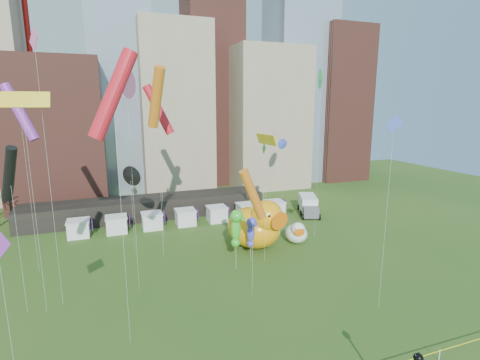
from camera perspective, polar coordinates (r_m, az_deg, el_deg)
name	(u,v)px	position (r m, az deg, el deg)	size (l,w,h in m)	color
skyline	(164,88)	(78.42, -11.92, 14.04)	(101.00, 23.00, 68.00)	brown
pavilion	(148,207)	(60.92, -14.38, -4.22)	(38.00, 6.00, 3.20)	black
vendor_tents	(186,218)	(56.02, -8.59, -5.91)	(33.24, 2.80, 2.40)	white
big_duck	(256,225)	(46.25, 2.62, -7.10)	(8.53, 9.49, 6.63)	#FFA30D
small_duck	(297,233)	(48.81, 8.94, -8.22)	(3.83, 4.40, 3.10)	white
seahorse_green	(236,225)	(39.46, -0.63, -7.16)	(1.81, 2.04, 6.94)	silver
seahorse_purple	(251,230)	(42.03, 1.76, -7.87)	(1.46, 1.69, 5.37)	silver
box_truck	(308,205)	(61.87, 10.73, -3.88)	(4.92, 7.42, 2.97)	white
kite_0	(159,110)	(49.42, -12.74, 10.74)	(4.08, 2.17, 20.69)	silver
kite_1	(35,53)	(34.49, -29.61, 17.05)	(0.95, 1.77, 24.11)	silver
kite_2	(130,176)	(45.52, -16.94, 0.58)	(1.52, 2.20, 10.77)	silver
kite_3	(321,79)	(48.65, 12.73, 15.31)	(1.89, 2.18, 22.54)	silver
kite_4	(266,140)	(39.80, 4.17, 6.34)	(0.91, 3.86, 14.88)	silver
kite_5	(283,144)	(51.65, 6.79, 5.63)	(1.39, 0.87, 13.33)	silver
kite_6	(156,98)	(41.98, -13.08, 12.53)	(2.10, 4.18, 22.20)	silver
kite_7	(20,112)	(43.24, -31.45, 9.09)	(3.57, 2.40, 20.21)	silver
kite_8	(113,95)	(26.19, -19.41, 12.58)	(3.72, 1.52, 21.73)	silver
kite_9	(126,83)	(34.27, -17.51, 14.35)	(1.33, 2.57, 21.19)	silver
kite_10	(9,174)	(34.82, -32.65, 0.77)	(2.30, 2.79, 14.88)	silver
kite_11	(264,151)	(52.65, 3.81, 4.66)	(0.23, 1.82, 12.76)	silver
kite_12	(22,100)	(33.65, -31.25, 10.69)	(4.19, 1.08, 19.03)	silver
kite_13	(393,135)	(32.31, 23.07, 6.60)	(1.51, 0.42, 17.25)	silver
kite_14	(253,195)	(32.88, 2.06, -2.36)	(3.07, 1.60, 12.48)	silver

